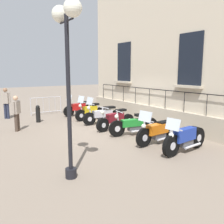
{
  "coord_description": "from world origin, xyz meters",
  "views": [
    {
      "loc": [
        5.97,
        8.86,
        2.64
      ],
      "look_at": [
        0.1,
        0.0,
        0.8
      ],
      "focal_mm": 39.25,
      "sensor_mm": 36.0,
      "label": 1
    }
  ],
  "objects_px": {
    "motorcycle_red": "(79,108)",
    "motorcycle_silver": "(103,115)",
    "pedestrian_standing": "(16,111)",
    "bollard": "(38,114)",
    "lamppost": "(67,49)",
    "motorcycle_maroon": "(116,120)",
    "motorcycle_green": "(134,125)",
    "motorcycle_yellow": "(90,112)",
    "motorcycle_orange": "(157,131)",
    "motorcycle_blue": "(185,138)",
    "pedestrian_walking": "(6,101)",
    "crowd_barrier": "(46,105)"
  },
  "relations": [
    {
      "from": "pedestrian_walking",
      "to": "motorcycle_orange",
      "type": "bearing_deg",
      "value": 114.8
    },
    {
      "from": "motorcycle_red",
      "to": "lamppost",
      "type": "distance_m",
      "value": 8.75
    },
    {
      "from": "motorcycle_blue",
      "to": "crowd_barrier",
      "type": "distance_m",
      "value": 9.28
    },
    {
      "from": "motorcycle_yellow",
      "to": "motorcycle_blue",
      "type": "height_order",
      "value": "motorcycle_yellow"
    },
    {
      "from": "lamppost",
      "to": "crowd_barrier",
      "type": "relative_size",
      "value": 2.21
    },
    {
      "from": "motorcycle_red",
      "to": "motorcycle_green",
      "type": "height_order",
      "value": "motorcycle_red"
    },
    {
      "from": "pedestrian_standing",
      "to": "motorcycle_orange",
      "type": "bearing_deg",
      "value": 128.96
    },
    {
      "from": "bollard",
      "to": "motorcycle_maroon",
      "type": "bearing_deg",
      "value": 125.78
    },
    {
      "from": "motorcycle_red",
      "to": "pedestrian_standing",
      "type": "height_order",
      "value": "pedestrian_standing"
    },
    {
      "from": "motorcycle_blue",
      "to": "pedestrian_walking",
      "type": "relative_size",
      "value": 1.28
    },
    {
      "from": "lamppost",
      "to": "motorcycle_green",
      "type": "bearing_deg",
      "value": -148.74
    },
    {
      "from": "motorcycle_silver",
      "to": "motorcycle_blue",
      "type": "relative_size",
      "value": 1.0
    },
    {
      "from": "motorcycle_maroon",
      "to": "pedestrian_standing",
      "type": "distance_m",
      "value": 4.33
    },
    {
      "from": "motorcycle_green",
      "to": "crowd_barrier",
      "type": "bearing_deg",
      "value": -77.67
    },
    {
      "from": "motorcycle_orange",
      "to": "lamppost",
      "type": "relative_size",
      "value": 0.51
    },
    {
      "from": "motorcycle_silver",
      "to": "motorcycle_maroon",
      "type": "xyz_separation_m",
      "value": [
        0.12,
        1.3,
        -0.02
      ]
    },
    {
      "from": "motorcycle_yellow",
      "to": "lamppost",
      "type": "distance_m",
      "value": 7.62
    },
    {
      "from": "bollard",
      "to": "motorcycle_silver",
      "type": "bearing_deg",
      "value": 140.67
    },
    {
      "from": "motorcycle_yellow",
      "to": "bollard",
      "type": "bearing_deg",
      "value": -19.65
    },
    {
      "from": "motorcycle_red",
      "to": "pedestrian_standing",
      "type": "xyz_separation_m",
      "value": [
        3.82,
        1.8,
        0.43
      ]
    },
    {
      "from": "motorcycle_silver",
      "to": "pedestrian_standing",
      "type": "distance_m",
      "value": 3.98
    },
    {
      "from": "motorcycle_green",
      "to": "pedestrian_standing",
      "type": "height_order",
      "value": "pedestrian_standing"
    },
    {
      "from": "motorcycle_maroon",
      "to": "motorcycle_orange",
      "type": "height_order",
      "value": "motorcycle_orange"
    },
    {
      "from": "motorcycle_silver",
      "to": "lamppost",
      "type": "height_order",
      "value": "lamppost"
    },
    {
      "from": "motorcycle_maroon",
      "to": "crowd_barrier",
      "type": "relative_size",
      "value": 1.14
    },
    {
      "from": "motorcycle_yellow",
      "to": "motorcycle_silver",
      "type": "xyz_separation_m",
      "value": [
        -0.04,
        1.2,
        -0.0
      ]
    },
    {
      "from": "motorcycle_silver",
      "to": "motorcycle_blue",
      "type": "height_order",
      "value": "motorcycle_silver"
    },
    {
      "from": "bollard",
      "to": "motorcycle_red",
      "type": "bearing_deg",
      "value": -168.86
    },
    {
      "from": "motorcycle_maroon",
      "to": "motorcycle_green",
      "type": "relative_size",
      "value": 0.98
    },
    {
      "from": "motorcycle_red",
      "to": "motorcycle_silver",
      "type": "bearing_deg",
      "value": 91.32
    },
    {
      "from": "motorcycle_red",
      "to": "bollard",
      "type": "height_order",
      "value": "motorcycle_red"
    },
    {
      "from": "motorcycle_silver",
      "to": "motorcycle_blue",
      "type": "xyz_separation_m",
      "value": [
        0.01,
        5.08,
        0.02
      ]
    },
    {
      "from": "motorcycle_maroon",
      "to": "lamppost",
      "type": "relative_size",
      "value": 0.52
    },
    {
      "from": "motorcycle_blue",
      "to": "motorcycle_yellow",
      "type": "bearing_deg",
      "value": -89.67
    },
    {
      "from": "motorcycle_yellow",
      "to": "lamppost",
      "type": "bearing_deg",
      "value": 57.59
    },
    {
      "from": "motorcycle_silver",
      "to": "pedestrian_walking",
      "type": "height_order",
      "value": "pedestrian_walking"
    },
    {
      "from": "motorcycle_silver",
      "to": "motorcycle_orange",
      "type": "height_order",
      "value": "motorcycle_silver"
    },
    {
      "from": "pedestrian_walking",
      "to": "motorcycle_yellow",
      "type": "bearing_deg",
      "value": 142.93
    },
    {
      "from": "bollard",
      "to": "lamppost",
      "type": "bearing_deg",
      "value": 79.39
    },
    {
      "from": "crowd_barrier",
      "to": "pedestrian_walking",
      "type": "relative_size",
      "value": 1.1
    },
    {
      "from": "motorcycle_red",
      "to": "pedestrian_walking",
      "type": "bearing_deg",
      "value": -20.64
    },
    {
      "from": "motorcycle_maroon",
      "to": "motorcycle_blue",
      "type": "distance_m",
      "value": 3.79
    },
    {
      "from": "motorcycle_silver",
      "to": "pedestrian_walking",
      "type": "distance_m",
      "value": 5.46
    },
    {
      "from": "motorcycle_silver",
      "to": "motorcycle_green",
      "type": "distance_m",
      "value": 2.49
    },
    {
      "from": "motorcycle_green",
      "to": "lamppost",
      "type": "bearing_deg",
      "value": 31.26
    },
    {
      "from": "motorcycle_green",
      "to": "lamppost",
      "type": "distance_m",
      "value": 5.22
    },
    {
      "from": "motorcycle_red",
      "to": "motorcycle_orange",
      "type": "xyz_separation_m",
      "value": [
        0.01,
        6.5,
        0.02
      ]
    },
    {
      "from": "motorcycle_red",
      "to": "pedestrian_standing",
      "type": "relative_size",
      "value": 1.24
    },
    {
      "from": "motorcycle_silver",
      "to": "motorcycle_red",
      "type": "bearing_deg",
      "value": -88.68
    },
    {
      "from": "motorcycle_orange",
      "to": "pedestrian_walking",
      "type": "relative_size",
      "value": 1.25
    }
  ]
}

